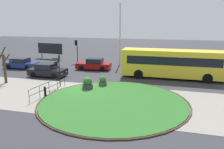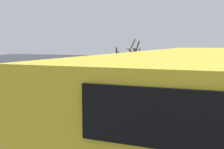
{
  "view_description": "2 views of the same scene",
  "coord_description": "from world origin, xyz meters",
  "px_view_note": "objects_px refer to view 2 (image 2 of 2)",
  "views": [
    {
      "loc": [
        7.77,
        -18.27,
        6.17
      ],
      "look_at": [
        2.47,
        1.14,
        1.32
      ],
      "focal_mm": 35.85,
      "sensor_mm": 36.0,
      "label": 1
    },
    {
      "loc": [
        14.4,
        6.42,
        3.2
      ],
      "look_at": [
        1.85,
        1.67,
        1.63
      ],
      "focal_mm": 39.97,
      "sensor_mm": 36.0,
      "label": 2
    }
  ],
  "objects_px": {
    "bus_yellow": "(209,107)",
    "car_far_lane": "(208,72)",
    "bollard_foreground": "(77,81)",
    "car_near_lane": "(169,77)",
    "street_tree_bare": "(135,60)",
    "planter_kerbside": "(111,94)",
    "signpost_directional": "(116,65)",
    "planter_near_signpost": "(97,88)"
  },
  "relations": [
    {
      "from": "car_near_lane",
      "to": "planter_kerbside",
      "type": "distance_m",
      "value": 7.61
    },
    {
      "from": "car_far_lane",
      "to": "bollard_foreground",
      "type": "bearing_deg",
      "value": -47.66
    },
    {
      "from": "bollard_foreground",
      "to": "car_far_lane",
      "type": "relative_size",
      "value": 0.21
    },
    {
      "from": "planter_near_signpost",
      "to": "bus_yellow",
      "type": "bearing_deg",
      "value": 40.98
    },
    {
      "from": "bus_yellow",
      "to": "car_near_lane",
      "type": "distance_m",
      "value": 14.0
    },
    {
      "from": "street_tree_bare",
      "to": "bollard_foreground",
      "type": "bearing_deg",
      "value": -24.36
    },
    {
      "from": "planter_kerbside",
      "to": "bus_yellow",
      "type": "bearing_deg",
      "value": 38.44
    },
    {
      "from": "bus_yellow",
      "to": "bollard_foreground",
      "type": "bearing_deg",
      "value": -137.38
    },
    {
      "from": "bollard_foreground",
      "to": "car_near_lane",
      "type": "height_order",
      "value": "car_near_lane"
    },
    {
      "from": "bollard_foreground",
      "to": "bus_yellow",
      "type": "height_order",
      "value": "bus_yellow"
    },
    {
      "from": "bollard_foreground",
      "to": "street_tree_bare",
      "type": "distance_m",
      "value": 6.96
    },
    {
      "from": "signpost_directional",
      "to": "planter_kerbside",
      "type": "bearing_deg",
      "value": 15.74
    },
    {
      "from": "signpost_directional",
      "to": "street_tree_bare",
      "type": "height_order",
      "value": "street_tree_bare"
    },
    {
      "from": "signpost_directional",
      "to": "planter_near_signpost",
      "type": "distance_m",
      "value": 3.25
    },
    {
      "from": "bus_yellow",
      "to": "car_far_lane",
      "type": "bearing_deg",
      "value": 179.52
    },
    {
      "from": "car_far_lane",
      "to": "planter_kerbside",
      "type": "height_order",
      "value": "car_far_lane"
    },
    {
      "from": "car_far_lane",
      "to": "planter_kerbside",
      "type": "distance_m",
      "value": 13.99
    },
    {
      "from": "signpost_directional",
      "to": "bus_yellow",
      "type": "height_order",
      "value": "bus_yellow"
    },
    {
      "from": "planter_kerbside",
      "to": "bollard_foreground",
      "type": "bearing_deg",
      "value": -131.07
    },
    {
      "from": "car_far_lane",
      "to": "planter_kerbside",
      "type": "relative_size",
      "value": 4.4
    },
    {
      "from": "bollard_foreground",
      "to": "car_near_lane",
      "type": "xyz_separation_m",
      "value": [
        -3.62,
        6.39,
        0.22
      ]
    },
    {
      "from": "car_near_lane",
      "to": "bollard_foreground",
      "type": "bearing_deg",
      "value": -60.19
    },
    {
      "from": "bollard_foreground",
      "to": "car_far_lane",
      "type": "distance_m",
      "value": 13.24
    },
    {
      "from": "planter_near_signpost",
      "to": "car_near_lane",
      "type": "bearing_deg",
      "value": 150.43
    },
    {
      "from": "planter_near_signpost",
      "to": "street_tree_bare",
      "type": "height_order",
      "value": "street_tree_bare"
    },
    {
      "from": "car_far_lane",
      "to": "car_near_lane",
      "type": "bearing_deg",
      "value": -30.23
    },
    {
      "from": "signpost_directional",
      "to": "street_tree_bare",
      "type": "bearing_deg",
      "value": -177.46
    },
    {
      "from": "signpost_directional",
      "to": "bollard_foreground",
      "type": "xyz_separation_m",
      "value": [
        0.35,
        -3.08,
        -1.32
      ]
    },
    {
      "from": "car_near_lane",
      "to": "bus_yellow",
      "type": "bearing_deg",
      "value": 12.2
    },
    {
      "from": "bollard_foreground",
      "to": "bus_yellow",
      "type": "xyz_separation_m",
      "value": [
        10.04,
        9.27,
        1.2
      ]
    },
    {
      "from": "signpost_directional",
      "to": "bus_yellow",
      "type": "bearing_deg",
      "value": 30.79
    },
    {
      "from": "signpost_directional",
      "to": "planter_kerbside",
      "type": "xyz_separation_m",
      "value": [
        4.02,
        1.13,
        -1.33
      ]
    },
    {
      "from": "signpost_directional",
      "to": "bollard_foreground",
      "type": "distance_m",
      "value": 3.36
    },
    {
      "from": "bus_yellow",
      "to": "planter_kerbside",
      "type": "height_order",
      "value": "bus_yellow"
    },
    {
      "from": "signpost_directional",
      "to": "planter_kerbside",
      "type": "height_order",
      "value": "signpost_directional"
    },
    {
      "from": "car_near_lane",
      "to": "signpost_directional",
      "type": "bearing_deg",
      "value": -45.11
    },
    {
      "from": "signpost_directional",
      "to": "bus_yellow",
      "type": "relative_size",
      "value": 0.28
    },
    {
      "from": "car_near_lane",
      "to": "planter_kerbside",
      "type": "height_order",
      "value": "car_near_lane"
    },
    {
      "from": "car_near_lane",
      "to": "planter_near_signpost",
      "type": "xyz_separation_m",
      "value": [
        6.26,
        -3.55,
        -0.14
      ]
    },
    {
      "from": "signpost_directional",
      "to": "planter_near_signpost",
      "type": "height_order",
      "value": "signpost_directional"
    },
    {
      "from": "bus_yellow",
      "to": "car_far_lane",
      "type": "distance_m",
      "value": 19.39
    },
    {
      "from": "car_near_lane",
      "to": "street_tree_bare",
      "type": "distance_m",
      "value": 4.57
    }
  ]
}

